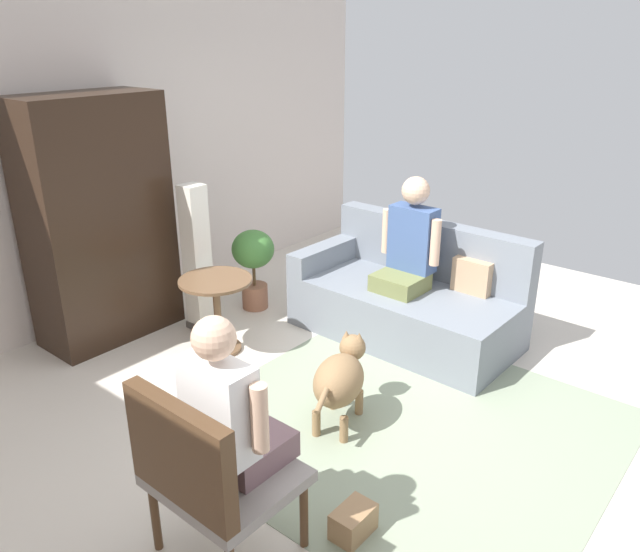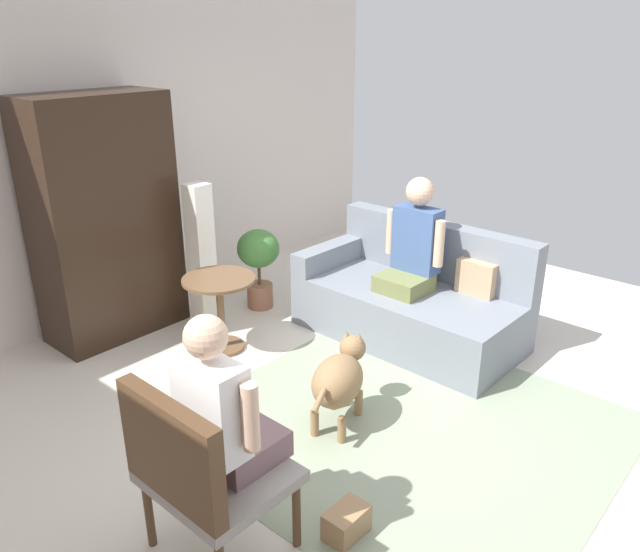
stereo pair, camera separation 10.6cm
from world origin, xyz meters
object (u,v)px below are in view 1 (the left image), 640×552
armchair (205,469)px  handbag (353,522)px  person_on_couch (410,243)px  armoire_cabinet (99,221)px  potted_plant (253,259)px  person_on_armchair (228,412)px  column_lamp (197,260)px  couch (407,299)px  dog (340,378)px  round_end_table (217,304)px

armchair → handbag: bearing=-36.1°
person_on_couch → armoire_cabinet: armoire_cabinet is taller
potted_plant → person_on_couch: bearing=-73.4°
person_on_armchair → person_on_couch: bearing=13.0°
person_on_couch → column_lamp: (-1.01, 1.47, -0.20)m
armchair → column_lamp: (1.67, 2.05, 0.07)m
person_on_armchair → handbag: (0.43, -0.43, -0.72)m
couch → dog: (-1.39, -0.37, 0.02)m
person_on_armchair → armoire_cabinet: armoire_cabinet is taller
person_on_couch → round_end_table: person_on_couch is taller
person_on_armchair → dog: size_ratio=1.11×
potted_plant → armchair: bearing=-138.9°
potted_plant → handbag: (-1.68, -2.41, -0.41)m
person_on_armchair → couch: bearing=13.3°
person_on_armchair → potted_plant: bearing=43.2°
person_on_armchair → round_end_table: (1.33, 1.61, -0.39)m
round_end_table → armoire_cabinet: size_ratio=0.31×
dog → potted_plant: 1.98m
round_end_table → person_on_couch: bearing=-40.7°
person_on_couch → potted_plant: person_on_couch is taller
person_on_couch → round_end_table: bearing=139.3°
column_lamp → potted_plant: bearing=-6.7°
couch → person_on_couch: bearing=-149.9°
dog → armoire_cabinet: bearing=95.2°
couch → armchair: 2.80m
round_end_table → dog: size_ratio=0.83×
couch → person_on_couch: 0.52m
dog → person_on_couch: bearing=14.3°
person_on_couch → handbag: 2.44m
person_on_couch → round_end_table: 1.63m
round_end_table → armoire_cabinet: bearing=111.1°
armoire_cabinet → person_on_armchair: bearing=-110.5°
handbag → column_lamp: bearing=66.4°
potted_plant → round_end_table: bearing=-154.6°
round_end_table → couch: bearing=-39.2°
armchair → person_on_armchair: size_ratio=1.17×
armchair → person_on_armchair: 0.28m
armchair → armoire_cabinet: bearing=66.5°
dog → potted_plant: (0.94, 1.74, 0.15)m
round_end_table → potted_plant: size_ratio=0.83×
couch → person_on_couch: size_ratio=2.04×
armchair → potted_plant: (2.26, 1.98, -0.08)m
dog → column_lamp: bearing=79.3°
couch → armoire_cabinet: (-1.60, 1.96, 0.68)m
potted_plant → armoire_cabinet: bearing=152.8°
couch → person_on_armchair: (-2.56, -0.61, 0.48)m
dog → handbag: size_ratio=3.18×
armchair → person_on_armchair: person_on_armchair is taller
person_on_couch → person_on_armchair: (-2.52, -0.58, -0.04)m
dog → armoire_cabinet: size_ratio=0.37×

